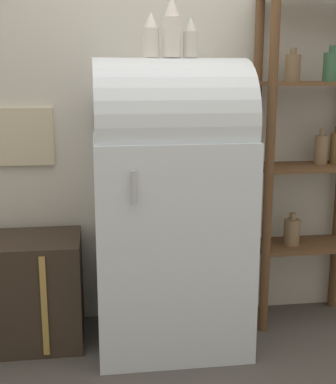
{
  "coord_description": "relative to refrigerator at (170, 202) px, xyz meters",
  "views": [
    {
      "loc": [
        -0.38,
        -2.42,
        1.42
      ],
      "look_at": [
        -0.01,
        0.23,
        0.82
      ],
      "focal_mm": 50.0,
      "sensor_mm": 36.0,
      "label": 1
    }
  ],
  "objects": [
    {
      "name": "refrigerator",
      "position": [
        0.0,
        0.0,
        0.0
      ],
      "size": [
        0.77,
        0.68,
        1.49
      ],
      "color": "silver",
      "rests_on": "ground_plane"
    },
    {
      "name": "suitcase_trunk",
      "position": [
        -0.87,
        0.07,
        -0.48
      ],
      "size": [
        0.8,
        0.43,
        0.58
      ],
      "color": "#33281E",
      "rests_on": "ground_plane"
    },
    {
      "name": "shelf_unit",
      "position": [
        0.8,
        0.15,
        0.25
      ],
      "size": [
        0.58,
        0.31,
        1.82
      ],
      "color": "brown",
      "rests_on": "ground_plane"
    },
    {
      "name": "vase_center",
      "position": [
        0.01,
        -0.0,
        0.86
      ],
      "size": [
        0.09,
        0.09,
        0.29
      ],
      "color": "silver",
      "rests_on": "refrigerator"
    },
    {
      "name": "ground_plane",
      "position": [
        0.0,
        -0.23,
        -0.77
      ],
      "size": [
        12.0,
        12.0,
        0.0
      ],
      "primitive_type": "plane",
      "color": "#4C4742"
    },
    {
      "name": "vase_left",
      "position": [
        -0.09,
        0.02,
        0.82
      ],
      "size": [
        0.08,
        0.08,
        0.21
      ],
      "color": "silver",
      "rests_on": "refrigerator"
    },
    {
      "name": "vase_right",
      "position": [
        0.1,
        0.01,
        0.81
      ],
      "size": [
        0.07,
        0.07,
        0.19
      ],
      "color": "beige",
      "rests_on": "refrigerator"
    },
    {
      "name": "wall_back",
      "position": [
        -0.01,
        0.35,
        0.59
      ],
      "size": [
        7.0,
        0.09,
        2.7
      ],
      "color": "beige",
      "rests_on": "ground_plane"
    }
  ]
}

